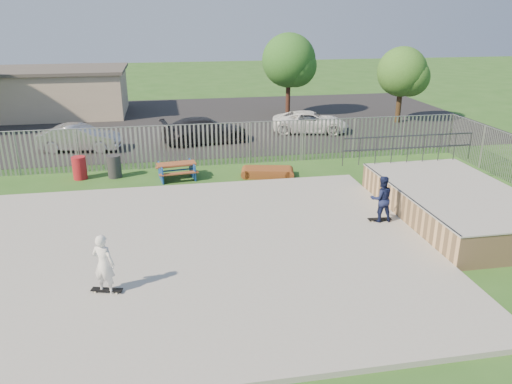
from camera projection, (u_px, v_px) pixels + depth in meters
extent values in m
plane|color=#2A581E|center=(183.00, 254.00, 15.04)|extent=(120.00, 120.00, 0.00)
cube|color=#999A94|center=(183.00, 252.00, 15.02)|extent=(15.00, 12.00, 0.15)
cube|color=tan|center=(455.00, 205.00, 17.40)|extent=(4.00, 7.00, 1.05)
cube|color=#9E9E99|center=(457.00, 190.00, 17.21)|extent=(4.05, 7.05, 0.04)
cylinder|color=#383A3F|center=(404.00, 194.00, 16.87)|extent=(0.06, 7.00, 0.06)
cube|color=brown|center=(176.00, 164.00, 21.55)|extent=(1.73, 0.86, 0.06)
cube|color=brown|center=(179.00, 173.00, 21.15)|extent=(1.68, 0.48, 0.05)
cube|color=brown|center=(175.00, 166.00, 22.13)|extent=(1.68, 0.48, 0.05)
cube|color=navy|center=(177.00, 171.00, 21.66)|extent=(1.64, 1.48, 0.68)
cube|color=brown|center=(267.00, 172.00, 21.98)|extent=(2.09, 1.35, 0.39)
cylinder|color=maroon|center=(79.00, 168.00, 21.58)|extent=(0.60, 0.60, 0.99)
cylinder|color=#2A2A2D|center=(114.00, 166.00, 21.79)|extent=(0.59, 0.59, 0.99)
cube|color=black|center=(170.00, 123.00, 32.59)|extent=(40.00, 18.00, 0.02)
imported|color=#B1B0B6|center=(80.00, 138.00, 25.83)|extent=(4.29, 2.03, 1.36)
imported|color=black|center=(205.00, 130.00, 27.40)|extent=(5.00, 2.62, 1.38)
imported|color=white|center=(310.00, 122.00, 29.75)|extent=(4.85, 3.00, 1.25)
cube|color=#B7A78D|center=(50.00, 94.00, 34.42)|extent=(10.00, 6.00, 3.00)
cube|color=#4C4742|center=(47.00, 70.00, 33.87)|extent=(10.40, 6.40, 0.20)
cylinder|color=#3E2219|center=(288.00, 92.00, 34.22)|extent=(0.31, 0.31, 3.22)
sphere|color=#285A1F|center=(289.00, 60.00, 33.48)|extent=(3.60, 3.60, 3.60)
cylinder|color=#3D2B18|center=(399.00, 101.00, 32.19)|extent=(0.33, 0.33, 2.79)
sphere|color=#326020|center=(402.00, 72.00, 31.55)|extent=(3.12, 3.12, 3.12)
cube|color=black|center=(380.00, 219.00, 17.02)|extent=(0.81, 0.25, 0.02)
cube|color=black|center=(107.00, 290.00, 12.71)|extent=(0.82, 0.41, 0.02)
imported|color=#141B40|center=(381.00, 199.00, 16.77)|extent=(0.82, 0.66, 1.60)
imported|color=white|center=(104.00, 264.00, 12.46)|extent=(0.69, 0.60, 1.60)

